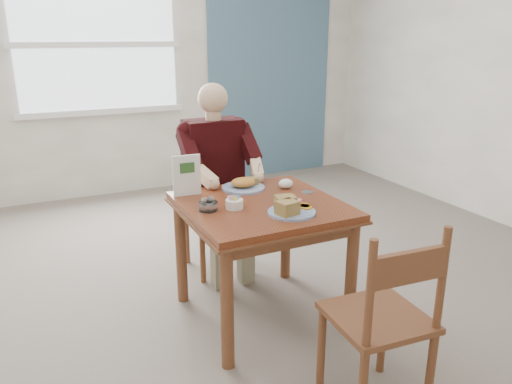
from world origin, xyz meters
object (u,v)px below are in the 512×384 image
chair_near (383,320)px  far_plate (244,185)px  table (261,220)px  diner (217,166)px  near_plate (289,208)px  chair_far (214,206)px

chair_near → far_plate: chair_near is taller
table → diner: size_ratio=0.66×
chair_near → near_plate: size_ratio=3.26×
chair_near → far_plate: bearing=94.5°
chair_near → far_plate: 1.32m
chair_far → diner: bearing=-90.0°
table → chair_near: bearing=-82.8°
table → near_plate: size_ratio=3.15×
table → near_plate: bearing=-76.1°
table → chair_near: 1.01m
chair_near → near_plate: (-0.07, 0.75, 0.30)m
diner → chair_far: bearing=90.0°
far_plate → chair_near: bearing=-85.5°
table → chair_far: 0.81m
table → far_plate: bearing=85.7°
chair_far → far_plate: bearing=-87.4°
diner → near_plate: (0.06, -0.94, -0.03)m
diner → far_plate: 0.41m
chair_near → diner: bearing=94.2°
table → far_plate: 0.33m
chair_far → chair_near: (0.12, -1.78, 0.00)m
table → chair_far: size_ratio=0.97×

